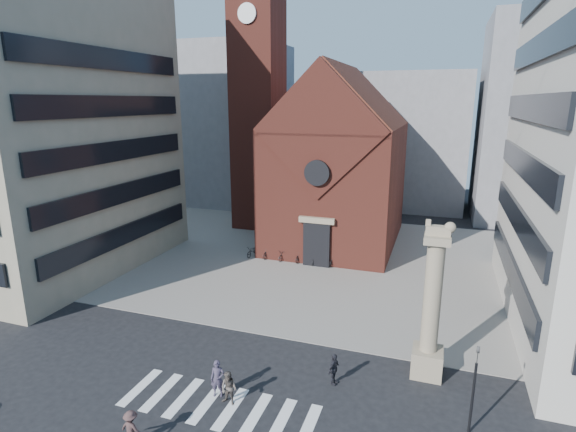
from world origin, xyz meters
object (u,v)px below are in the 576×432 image
at_px(pedestrian_2, 334,369).
at_px(scooter_0, 253,251).
at_px(traffic_light, 474,388).
at_px(pedestrian_1, 229,388).
at_px(pedestrian_0, 218,379).
at_px(lion_column, 431,316).

xyz_separation_m(pedestrian_2, scooter_0, (-11.85, 16.89, -0.32)).
relative_size(traffic_light, pedestrian_2, 2.51).
xyz_separation_m(pedestrian_1, pedestrian_2, (4.46, 3.23, -0.01)).
height_order(pedestrian_0, pedestrian_1, pedestrian_0).
xyz_separation_m(lion_column, pedestrian_2, (-4.58, -2.46, -2.60)).
height_order(pedestrian_0, pedestrian_2, pedestrian_0).
distance_m(lion_column, traffic_light, 4.62).
relative_size(traffic_light, scooter_0, 2.31).
bearing_deg(scooter_0, pedestrian_1, -60.42).
bearing_deg(pedestrian_0, scooter_0, 92.77).
relative_size(lion_column, pedestrian_1, 5.02).
bearing_deg(pedestrian_1, traffic_light, 15.79).
relative_size(pedestrian_1, pedestrian_2, 1.01).
bearing_deg(pedestrian_1, pedestrian_0, 161.54).
bearing_deg(scooter_0, pedestrian_0, -62.13).
relative_size(pedestrian_0, pedestrian_2, 1.13).
distance_m(pedestrian_2, scooter_0, 20.64).
xyz_separation_m(lion_column, pedestrian_1, (-9.04, -5.69, -2.59)).
distance_m(pedestrian_0, pedestrian_1, 0.90).
height_order(lion_column, pedestrian_1, lion_column).
height_order(traffic_light, pedestrian_2, traffic_light).
relative_size(traffic_light, pedestrian_1, 2.49).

